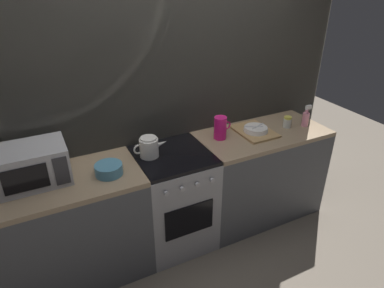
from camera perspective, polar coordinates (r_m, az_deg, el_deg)
The scene contains 12 objects.
ground_plane at distance 3.29m, azimuth -2.84°, elevation -15.47°, with size 8.00×8.00×0.00m, color #6B6054.
back_wall at distance 2.89m, azimuth -6.03°, elevation 6.33°, with size 3.60×0.05×2.40m.
counter_left at distance 2.85m, azimuth -20.32°, elevation -13.55°, with size 1.20×0.60×0.90m.
stove_unit at distance 3.00m, azimuth -3.04°, elevation -9.22°, with size 0.60×0.63×0.90m.
counter_right at distance 3.39m, azimuth 11.06°, elevation -4.92°, with size 1.20×0.60×0.90m.
microwave at distance 2.58m, azimuth -25.07°, elevation -3.18°, with size 0.46×0.35×0.27m.
kettle at distance 2.70m, azimuth -7.19°, elevation -0.51°, with size 0.28×0.15×0.17m.
mixing_bowl at distance 2.54m, azimuth -13.74°, elevation -4.14°, with size 0.20×0.20×0.08m, color teal.
pitcher at distance 2.96m, azimuth 4.77°, elevation 2.73°, with size 0.16×0.11×0.20m.
dish_pile at distance 3.14m, azimuth 10.46°, elevation 2.27°, with size 0.30×0.40×0.07m.
spice_jar at distance 3.31m, azimuth 15.64°, elevation 3.56°, with size 0.08×0.08×0.10m.
spray_bottle at distance 3.37m, azimuth 18.48°, elevation 4.14°, with size 0.08×0.06×0.20m.
Camera 1 is at (-0.93, -2.21, 2.25)m, focal length 31.91 mm.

